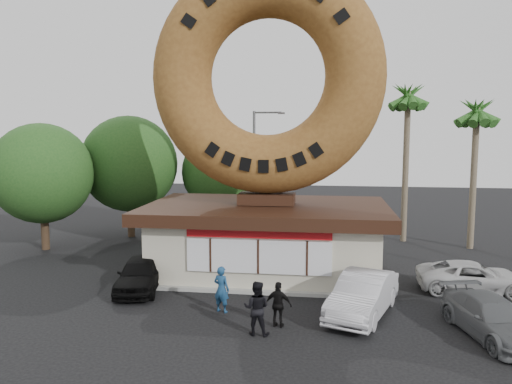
{
  "coord_description": "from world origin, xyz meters",
  "views": [
    {
      "loc": [
        2.61,
        -16.9,
        6.67
      ],
      "look_at": [
        -0.24,
        4.0,
        4.1
      ],
      "focal_mm": 35.0,
      "sensor_mm": 36.0,
      "label": 1
    }
  ],
  "objects_px": {
    "person_left": "(221,289)",
    "car_silver": "(363,295)",
    "person_center": "(256,308)",
    "car_black": "(140,274)",
    "car_white": "(473,277)",
    "street_lamp": "(256,164)",
    "donut_shop": "(267,236)",
    "car_grey": "(492,318)",
    "person_right": "(279,305)",
    "giant_donut": "(267,77)"
  },
  "relations": [
    {
      "from": "giant_donut",
      "to": "street_lamp",
      "type": "relative_size",
      "value": 1.33
    },
    {
      "from": "car_black",
      "to": "person_left",
      "type": "bearing_deg",
      "value": -36.79
    },
    {
      "from": "giant_donut",
      "to": "street_lamp",
      "type": "xyz_separation_m",
      "value": [
        -1.86,
        10.0,
        -4.63
      ]
    },
    {
      "from": "person_center",
      "to": "car_black",
      "type": "relative_size",
      "value": 0.44
    },
    {
      "from": "person_right",
      "to": "car_white",
      "type": "xyz_separation_m",
      "value": [
        7.71,
        4.83,
        -0.16
      ]
    },
    {
      "from": "car_white",
      "to": "car_silver",
      "type": "bearing_deg",
      "value": 126.57
    },
    {
      "from": "person_center",
      "to": "car_grey",
      "type": "distance_m",
      "value": 7.68
    },
    {
      "from": "giant_donut",
      "to": "car_silver",
      "type": "relative_size",
      "value": 2.28
    },
    {
      "from": "giant_donut",
      "to": "person_left",
      "type": "bearing_deg",
      "value": -101.25
    },
    {
      "from": "giant_donut",
      "to": "street_lamp",
      "type": "bearing_deg",
      "value": 100.51
    },
    {
      "from": "person_center",
      "to": "car_silver",
      "type": "height_order",
      "value": "person_center"
    },
    {
      "from": "person_left",
      "to": "car_grey",
      "type": "height_order",
      "value": "person_left"
    },
    {
      "from": "donut_shop",
      "to": "person_center",
      "type": "bearing_deg",
      "value": -86.09
    },
    {
      "from": "car_silver",
      "to": "car_grey",
      "type": "xyz_separation_m",
      "value": [
        4.03,
        -1.42,
        -0.13
      ]
    },
    {
      "from": "person_right",
      "to": "car_white",
      "type": "height_order",
      "value": "person_right"
    },
    {
      "from": "person_left",
      "to": "person_right",
      "type": "bearing_deg",
      "value": 172.68
    },
    {
      "from": "car_silver",
      "to": "car_grey",
      "type": "bearing_deg",
      "value": 0.14
    },
    {
      "from": "person_center",
      "to": "car_white",
      "type": "bearing_deg",
      "value": -142.19
    },
    {
      "from": "car_white",
      "to": "street_lamp",
      "type": "bearing_deg",
      "value": 44.47
    },
    {
      "from": "car_white",
      "to": "person_left",
      "type": "bearing_deg",
      "value": 112.24
    },
    {
      "from": "person_right",
      "to": "donut_shop",
      "type": "bearing_deg",
      "value": -68.92
    },
    {
      "from": "giant_donut",
      "to": "person_right",
      "type": "distance_m",
      "value": 10.64
    },
    {
      "from": "person_left",
      "to": "car_grey",
      "type": "distance_m",
      "value": 9.25
    },
    {
      "from": "donut_shop",
      "to": "person_right",
      "type": "xyz_separation_m",
      "value": [
        1.16,
        -6.51,
        -0.97
      ]
    },
    {
      "from": "street_lamp",
      "to": "giant_donut",
      "type": "bearing_deg",
      "value": -79.49
    },
    {
      "from": "car_black",
      "to": "car_silver",
      "type": "bearing_deg",
      "value": -19.65
    },
    {
      "from": "car_grey",
      "to": "person_right",
      "type": "bearing_deg",
      "value": 166.57
    },
    {
      "from": "car_black",
      "to": "car_grey",
      "type": "distance_m",
      "value": 13.47
    },
    {
      "from": "person_center",
      "to": "person_right",
      "type": "bearing_deg",
      "value": -128.29
    },
    {
      "from": "person_center",
      "to": "car_silver",
      "type": "bearing_deg",
      "value": -143.65
    },
    {
      "from": "giant_donut",
      "to": "car_black",
      "type": "height_order",
      "value": "giant_donut"
    },
    {
      "from": "person_center",
      "to": "car_white",
      "type": "xyz_separation_m",
      "value": [
        8.38,
        5.55,
        -0.27
      ]
    },
    {
      "from": "donut_shop",
      "to": "street_lamp",
      "type": "xyz_separation_m",
      "value": [
        -1.86,
        10.02,
        2.72
      ]
    },
    {
      "from": "street_lamp",
      "to": "car_black",
      "type": "distance_m",
      "value": 14.2
    },
    {
      "from": "street_lamp",
      "to": "car_white",
      "type": "distance_m",
      "value": 16.33
    },
    {
      "from": "car_white",
      "to": "car_black",
      "type": "bearing_deg",
      "value": 98.67
    },
    {
      "from": "street_lamp",
      "to": "person_left",
      "type": "relative_size",
      "value": 4.61
    },
    {
      "from": "person_left",
      "to": "car_silver",
      "type": "xyz_separation_m",
      "value": [
        5.17,
        0.38,
        -0.1
      ]
    },
    {
      "from": "giant_donut",
      "to": "person_center",
      "type": "height_order",
      "value": "giant_donut"
    },
    {
      "from": "street_lamp",
      "to": "car_white",
      "type": "height_order",
      "value": "street_lamp"
    },
    {
      "from": "person_center",
      "to": "car_black",
      "type": "distance_m",
      "value": 6.74
    },
    {
      "from": "donut_shop",
      "to": "car_silver",
      "type": "bearing_deg",
      "value": -50.54
    },
    {
      "from": "car_silver",
      "to": "person_left",
      "type": "bearing_deg",
      "value": -156.32
    },
    {
      "from": "person_center",
      "to": "car_black",
      "type": "bearing_deg",
      "value": -31.32
    },
    {
      "from": "donut_shop",
      "to": "street_lamp",
      "type": "distance_m",
      "value": 10.54
    },
    {
      "from": "street_lamp",
      "to": "person_right",
      "type": "relative_size",
      "value": 5.05
    },
    {
      "from": "donut_shop",
      "to": "person_left",
      "type": "xyz_separation_m",
      "value": [
        -1.07,
        -5.35,
        -0.9
      ]
    },
    {
      "from": "person_center",
      "to": "person_right",
      "type": "xyz_separation_m",
      "value": [
        0.66,
        0.72,
        -0.11
      ]
    },
    {
      "from": "person_left",
      "to": "person_center",
      "type": "xyz_separation_m",
      "value": [
        1.56,
        -1.88,
        0.04
      ]
    },
    {
      "from": "person_right",
      "to": "car_white",
      "type": "relative_size",
      "value": 0.35
    }
  ]
}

